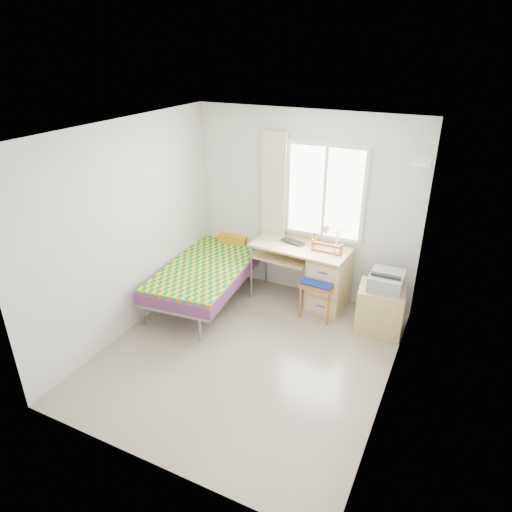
{
  "coord_description": "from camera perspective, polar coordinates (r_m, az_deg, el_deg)",
  "views": [
    {
      "loc": [
        2.02,
        -3.91,
        3.37
      ],
      "look_at": [
        -0.15,
        0.55,
        1.02
      ],
      "focal_mm": 32.0,
      "sensor_mm": 36.0,
      "label": 1
    }
  ],
  "objects": [
    {
      "name": "cabinet",
      "position": [
        6.0,
        15.2,
        -6.37
      ],
      "size": [
        0.63,
        0.57,
        0.61
      ],
      "rotation": [
        0.0,
        0.0,
        0.13
      ],
      "color": "tan",
      "rests_on": "floor"
    },
    {
      "name": "floor",
      "position": [
        5.54,
        -1.16,
        -12.11
      ],
      "size": [
        3.5,
        3.5,
        0.0
      ],
      "primitive_type": "plane",
      "color": "#BCAD93",
      "rests_on": "ground"
    },
    {
      "name": "curtain",
      "position": [
        6.39,
        2.24,
        7.84
      ],
      "size": [
        0.35,
        0.05,
        1.7
      ],
      "primitive_type": "cube",
      "color": "beige",
      "rests_on": "wall_back"
    },
    {
      "name": "bed",
      "position": [
        6.53,
        -5.25,
        -1.12
      ],
      "size": [
        1.26,
        2.35,
        0.98
      ],
      "rotation": [
        0.0,
        0.0,
        0.1
      ],
      "color": "gray",
      "rests_on": "floor"
    },
    {
      "name": "laptop",
      "position": [
        6.29,
        4.34,
        1.64
      ],
      "size": [
        0.38,
        0.29,
        0.03
      ],
      "primitive_type": "imported",
      "rotation": [
        0.0,
        0.0,
        -0.23
      ],
      "color": "black",
      "rests_on": "desk"
    },
    {
      "name": "chair",
      "position": [
        6.08,
        8.25,
        -2.49
      ],
      "size": [
        0.45,
        0.45,
        1.0
      ],
      "rotation": [
        0.0,
        0.0,
        -0.04
      ],
      "color": "#A74420",
      "rests_on": "floor"
    },
    {
      "name": "window",
      "position": [
        6.17,
        8.62,
        7.88
      ],
      "size": [
        1.1,
        0.04,
        1.3
      ],
      "color": "white",
      "rests_on": "wall_back"
    },
    {
      "name": "wall_left",
      "position": [
        5.72,
        -15.74,
        3.12
      ],
      "size": [
        0.0,
        3.5,
        3.5
      ],
      "primitive_type": "plane",
      "rotation": [
        1.57,
        0.0,
        1.57
      ],
      "color": "silver",
      "rests_on": "ground"
    },
    {
      "name": "printer",
      "position": [
        5.82,
        16.02,
        -2.92
      ],
      "size": [
        0.4,
        0.46,
        0.2
      ],
      "rotation": [
        0.0,
        0.0,
        0.01
      ],
      "color": "gray",
      "rests_on": "cabinet"
    },
    {
      "name": "book",
      "position": [
        6.4,
        4.23,
        -0.5
      ],
      "size": [
        0.21,
        0.26,
        0.02
      ],
      "primitive_type": "imported",
      "rotation": [
        0.0,
        0.0,
        -0.14
      ],
      "color": "gray",
      "rests_on": "desk"
    },
    {
      "name": "ceiling",
      "position": [
        4.47,
        -1.46,
        15.41
      ],
      "size": [
        3.5,
        3.5,
        0.0
      ],
      "primitive_type": "plane",
      "rotation": [
        3.14,
        0.0,
        0.0
      ],
      "color": "white",
      "rests_on": "wall_back"
    },
    {
      "name": "desk",
      "position": [
        6.3,
        8.52,
        -2.56
      ],
      "size": [
        1.38,
        0.7,
        0.83
      ],
      "rotation": [
        0.0,
        0.0,
        -0.07
      ],
      "color": "#DEB674",
      "rests_on": "floor"
    },
    {
      "name": "pen_cup",
      "position": [
        6.3,
        7.28,
        1.91
      ],
      "size": [
        0.09,
        0.09,
        0.1
      ],
      "primitive_type": "cylinder",
      "rotation": [
        0.0,
        0.0,
        -0.17
      ],
      "color": "orange",
      "rests_on": "desk"
    },
    {
      "name": "task_lamp",
      "position": [
        5.92,
        9.24,
        2.39
      ],
      "size": [
        0.23,
        0.32,
        0.41
      ],
      "rotation": [
        0.0,
        0.0,
        -0.2
      ],
      "color": "white",
      "rests_on": "desk"
    },
    {
      "name": "wall_right",
      "position": [
        4.44,
        17.44,
        -3.7
      ],
      "size": [
        0.0,
        3.5,
        3.5
      ],
      "primitive_type": "plane",
      "rotation": [
        1.57,
        0.0,
        -1.57
      ],
      "color": "silver",
      "rests_on": "ground"
    },
    {
      "name": "floating_shelf",
      "position": [
        5.47,
        20.05,
        10.96
      ],
      "size": [
        0.2,
        0.32,
        0.03
      ],
      "primitive_type": "cube",
      "color": "white",
      "rests_on": "wall_right"
    },
    {
      "name": "wall_back",
      "position": [
        6.36,
        5.96,
        6.19
      ],
      "size": [
        3.2,
        0.0,
        3.2
      ],
      "primitive_type": "plane",
      "rotation": [
        1.57,
        0.0,
        0.0
      ],
      "color": "silver",
      "rests_on": "ground"
    }
  ]
}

